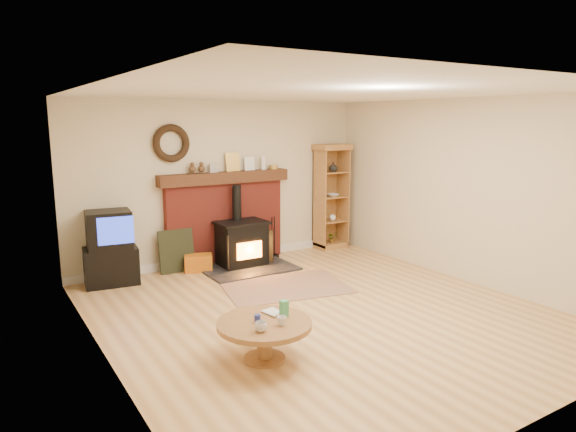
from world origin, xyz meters
TOP-DOWN VIEW (x-y plane):
  - ground at (0.00, 0.00)m, footprint 5.50×5.50m
  - room_shell at (-0.02, 0.09)m, footprint 5.02×5.52m
  - chimney_breast at (0.00, 2.67)m, footprint 2.20×0.22m
  - wood_stove at (0.10, 2.27)m, footprint 1.40×1.00m
  - area_rug at (0.13, 1.03)m, footprint 1.88×1.48m
  - tv_unit at (-1.88, 2.47)m, footprint 0.77×0.58m
  - curio_cabinet at (2.03, 2.55)m, footprint 0.60×0.43m
  - firelog_box at (-0.60, 2.40)m, footprint 0.48×0.39m
  - leaning_painting at (-0.89, 2.55)m, footprint 0.55×0.15m
  - fire_tools at (0.82, 2.50)m, footprint 0.16×0.16m
  - coffee_table at (-1.21, -0.75)m, footprint 0.92×0.92m

SIDE VIEW (x-z plane):
  - ground at x=0.00m, z-range 0.00..0.00m
  - area_rug at x=0.13m, z-range 0.00..0.01m
  - fire_tools at x=0.82m, z-range -0.24..0.46m
  - firelog_box at x=-0.60m, z-range 0.00..0.26m
  - coffee_table at x=-1.21m, z-range 0.04..0.60m
  - leaning_painting at x=-0.89m, z-range 0.00..0.65m
  - wood_stove at x=0.10m, z-range -0.29..0.99m
  - tv_unit at x=-1.88m, z-range -0.02..1.03m
  - chimney_breast at x=0.00m, z-range -0.09..1.69m
  - curio_cabinet at x=2.03m, z-range 0.00..1.88m
  - room_shell at x=-0.02m, z-range 0.41..3.02m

